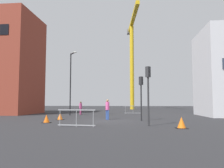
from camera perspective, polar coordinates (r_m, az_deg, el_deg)
name	(u,v)px	position (r m, az deg, el deg)	size (l,w,h in m)	color
ground	(106,121)	(18.90, -1.54, -9.27)	(160.00, 160.00, 0.00)	#28282B
construction_crane	(132,49)	(51.49, 5.04, 8.80)	(2.83, 17.78, 19.83)	gold
streetlamp_tall	(71,79)	(27.70, -10.26, 1.33)	(1.11, 1.36, 7.48)	black
traffic_light_crosswalk	(148,86)	(15.07, 9.08, -0.44)	(0.36, 0.38, 3.88)	#2D2D30
traffic_light_far	(141,91)	(19.13, 7.30, -1.71)	(0.38, 0.36, 3.68)	#232326
pedestrian_walking	(107,108)	(20.28, -1.16, -5.97)	(0.34, 0.34, 1.80)	#33519E
pedestrian_waiting	(81,107)	(28.94, -7.88, -5.75)	(0.34, 0.34, 1.64)	#D14C8C
safety_barrier_mid_span	(133,110)	(30.85, 5.30, -6.42)	(2.31, 0.18, 1.08)	gray
safety_barrier_right_run	(76,118)	(14.58, -8.94, -8.36)	(2.45, 0.30, 1.08)	#9EA0A5
traffic_cone_on_verge	(60,116)	(20.62, -12.91, -7.96)	(0.62, 0.62, 0.63)	black
traffic_cone_orange	(182,123)	(14.12, 17.07, -9.35)	(0.67, 0.67, 0.68)	black
traffic_cone_by_barrier	(47,119)	(17.88, -16.13, -8.44)	(0.61, 0.61, 0.62)	black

